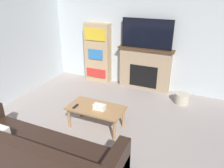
{
  "coord_description": "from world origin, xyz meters",
  "views": [
    {
      "loc": [
        1.68,
        -0.89,
        2.48
      ],
      "look_at": [
        0.08,
        2.73,
        0.7
      ],
      "focal_mm": 35.0,
      "sensor_mm": 36.0,
      "label": 1
    }
  ],
  "objects_px": {
    "coffee_table": "(96,110)",
    "bookshelf": "(98,53)",
    "storage_basket": "(182,98)",
    "couch": "(33,160)",
    "fireplace": "(145,69)",
    "tv": "(147,34)"
  },
  "relations": [
    {
      "from": "couch",
      "to": "bookshelf",
      "type": "height_order",
      "value": "bookshelf"
    },
    {
      "from": "fireplace",
      "to": "bookshelf",
      "type": "height_order",
      "value": "bookshelf"
    },
    {
      "from": "fireplace",
      "to": "couch",
      "type": "distance_m",
      "value": 3.54
    },
    {
      "from": "coffee_table",
      "to": "storage_basket",
      "type": "xyz_separation_m",
      "value": [
        1.36,
        1.63,
        -0.26
      ]
    },
    {
      "from": "bookshelf",
      "to": "coffee_table",
      "type": "bearing_deg",
      "value": -63.76
    },
    {
      "from": "storage_basket",
      "to": "fireplace",
      "type": "bearing_deg",
      "value": 156.28
    },
    {
      "from": "fireplace",
      "to": "coffee_table",
      "type": "distance_m",
      "value": 2.11
    },
    {
      "from": "coffee_table",
      "to": "storage_basket",
      "type": "height_order",
      "value": "coffee_table"
    },
    {
      "from": "tv",
      "to": "storage_basket",
      "type": "distance_m",
      "value": 1.73
    },
    {
      "from": "fireplace",
      "to": "tv",
      "type": "bearing_deg",
      "value": -90.0
    },
    {
      "from": "coffee_table",
      "to": "bookshelf",
      "type": "relative_size",
      "value": 0.66
    },
    {
      "from": "fireplace",
      "to": "coffee_table",
      "type": "xyz_separation_m",
      "value": [
        -0.32,
        -2.08,
        -0.17
      ]
    },
    {
      "from": "fireplace",
      "to": "couch",
      "type": "height_order",
      "value": "fireplace"
    },
    {
      "from": "couch",
      "to": "bookshelf",
      "type": "bearing_deg",
      "value": 102.74
    },
    {
      "from": "bookshelf",
      "to": "storage_basket",
      "type": "bearing_deg",
      "value": -10.34
    },
    {
      "from": "tv",
      "to": "coffee_table",
      "type": "distance_m",
      "value": 2.34
    },
    {
      "from": "bookshelf",
      "to": "storage_basket",
      "type": "height_order",
      "value": "bookshelf"
    },
    {
      "from": "tv",
      "to": "couch",
      "type": "relative_size",
      "value": 0.51
    },
    {
      "from": "fireplace",
      "to": "storage_basket",
      "type": "relative_size",
      "value": 4.34
    },
    {
      "from": "fireplace",
      "to": "couch",
      "type": "xyz_separation_m",
      "value": [
        -0.55,
        -3.49,
        -0.24
      ]
    },
    {
      "from": "fireplace",
      "to": "storage_basket",
      "type": "bearing_deg",
      "value": -23.72
    },
    {
      "from": "coffee_table",
      "to": "couch",
      "type": "bearing_deg",
      "value": -99.32
    }
  ]
}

